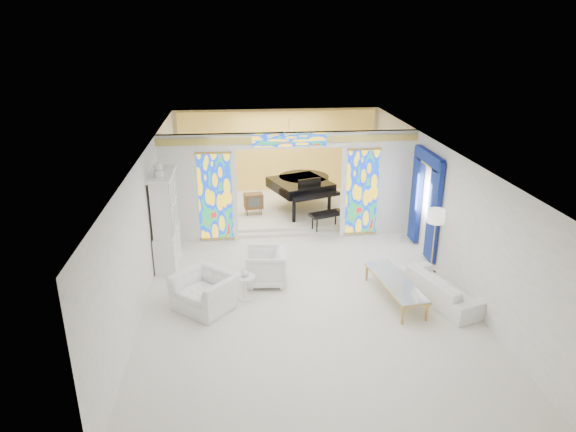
{
  "coord_description": "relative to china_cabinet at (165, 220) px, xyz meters",
  "views": [
    {
      "loc": [
        -1.4,
        -11.44,
        5.71
      ],
      "look_at": [
        -0.22,
        0.2,
        1.31
      ],
      "focal_mm": 32.0,
      "sensor_mm": 36.0,
      "label": 1
    }
  ],
  "objects": [
    {
      "name": "floor",
      "position": [
        3.22,
        -0.6,
        -1.17
      ],
      "size": [
        12.0,
        12.0,
        0.0
      ],
      "primitive_type": "plane",
      "color": "white",
      "rests_on": "ground"
    },
    {
      "name": "stained_glass_right",
      "position": [
        5.25,
        1.29,
        0.13
      ],
      "size": [
        0.9,
        0.04,
        2.4
      ],
      "primitive_type": "cube",
      "color": "gold",
      "rests_on": "partition_wall"
    },
    {
      "name": "wall_left",
      "position": [
        -0.28,
        -0.6,
        0.33
      ],
      "size": [
        0.02,
        12.0,
        3.0
      ],
      "primitive_type": "cube",
      "color": "white",
      "rests_on": "floor"
    },
    {
      "name": "armchair_right",
      "position": [
        2.39,
        -1.33,
        -0.75
      ],
      "size": [
        1.0,
        0.98,
        0.84
      ],
      "primitive_type": "imported",
      "rotation": [
        0.0,
        0.0,
        -1.66
      ],
      "color": "white",
      "rests_on": "floor"
    },
    {
      "name": "vase",
      "position": [
        1.89,
        -2.01,
        -0.51
      ],
      "size": [
        0.2,
        0.2,
        0.2
      ],
      "primitive_type": "imported",
      "rotation": [
        0.0,
        0.0,
        0.04
      ],
      "color": "white",
      "rests_on": "side_table"
    },
    {
      "name": "chandelier",
      "position": [
        3.42,
        3.4,
        1.38
      ],
      "size": [
        0.48,
        0.48,
        0.3
      ],
      "primitive_type": "cylinder",
      "color": "#B79040",
      "rests_on": "ceiling"
    },
    {
      "name": "grand_piano",
      "position": [
        3.83,
        3.17,
        -0.17
      ],
      "size": [
        2.23,
        3.39,
        1.21
      ],
      "rotation": [
        0.0,
        0.0,
        0.36
      ],
      "color": "black",
      "rests_on": "alcove_platform"
    },
    {
      "name": "armchair_left",
      "position": [
        1.04,
        -2.3,
        -0.78
      ],
      "size": [
        1.59,
        1.57,
        0.78
      ],
      "primitive_type": "imported",
      "rotation": [
        0.0,
        0.0,
        -0.71
      ],
      "color": "white",
      "rests_on": "floor"
    },
    {
      "name": "partition_wall",
      "position": [
        3.22,
        1.4,
        0.48
      ],
      "size": [
        7.0,
        0.22,
        3.0
      ],
      "color": "white",
      "rests_on": "floor"
    },
    {
      "name": "china_cabinet",
      "position": [
        0.0,
        0.0,
        0.0
      ],
      "size": [
        0.56,
        1.46,
        2.72
      ],
      "color": "white",
      "rests_on": "floor"
    },
    {
      "name": "stained_glass_left",
      "position": [
        1.19,
        1.29,
        0.13
      ],
      "size": [
        0.9,
        0.04,
        2.4
      ],
      "primitive_type": "cube",
      "color": "gold",
      "rests_on": "partition_wall"
    },
    {
      "name": "side_table",
      "position": [
        1.89,
        -2.01,
        -0.8
      ],
      "size": [
        0.57,
        0.57,
        0.56
      ],
      "rotation": [
        0.0,
        0.0,
        -0.34
      ],
      "color": "white",
      "rests_on": "floor"
    },
    {
      "name": "coffee_table",
      "position": [
        5.15,
        -2.37,
        -0.74
      ],
      "size": [
        0.91,
        2.14,
        0.46
      ],
      "rotation": [
        0.0,
        0.0,
        0.13
      ],
      "color": "silver",
      "rests_on": "floor"
    },
    {
      "name": "gold_curtain_back",
      "position": [
        3.22,
        5.28,
        0.33
      ],
      "size": [
        6.7,
        0.1,
        2.9
      ],
      "primitive_type": "cube",
      "color": "#F9C556",
      "rests_on": "wall_back"
    },
    {
      "name": "blue_drapes",
      "position": [
        6.62,
        0.1,
        0.41
      ],
      "size": [
        0.14,
        1.85,
        2.65
      ],
      "color": "navy",
      "rests_on": "wall_right"
    },
    {
      "name": "stained_glass_transom",
      "position": [
        3.22,
        1.29,
        1.65
      ],
      "size": [
        2.0,
        0.04,
        0.34
      ],
      "primitive_type": "cube",
      "color": "gold",
      "rests_on": "partition_wall"
    },
    {
      "name": "alcove_platform",
      "position": [
        3.22,
        3.5,
        -1.08
      ],
      "size": [
        6.8,
        3.8,
        0.18
      ],
      "primitive_type": "cube",
      "color": "white",
      "rests_on": "floor"
    },
    {
      "name": "sofa",
      "position": [
        6.17,
        -2.52,
        -0.86
      ],
      "size": [
        1.42,
        2.25,
        0.61
      ],
      "primitive_type": "imported",
      "rotation": [
        0.0,
        0.0,
        1.88
      ],
      "color": "white",
      "rests_on": "floor"
    },
    {
      "name": "ceiling",
      "position": [
        3.22,
        -0.6,
        1.83
      ],
      "size": [
        7.0,
        12.0,
        0.02
      ],
      "primitive_type": "cube",
      "color": "white",
      "rests_on": "wall_back"
    },
    {
      "name": "floor_lamp",
      "position": [
        6.42,
        -1.2,
        0.23
      ],
      "size": [
        0.51,
        0.51,
        1.64
      ],
      "rotation": [
        0.0,
        0.0,
        -0.35
      ],
      "color": "#B79040",
      "rests_on": "floor"
    },
    {
      "name": "wall_back",
      "position": [
        3.22,
        5.4,
        0.33
      ],
      "size": [
        7.0,
        0.02,
        3.0
      ],
      "primitive_type": "cube",
      "color": "white",
      "rests_on": "floor"
    },
    {
      "name": "wall_front",
      "position": [
        3.22,
        -6.6,
        0.33
      ],
      "size": [
        7.0,
        0.02,
        3.0
      ],
      "primitive_type": "cube",
      "color": "white",
      "rests_on": "floor"
    },
    {
      "name": "tv_console",
      "position": [
        2.27,
        2.88,
        -0.57
      ],
      "size": [
        0.61,
        0.45,
        0.65
      ],
      "rotation": [
        0.0,
        0.0,
        0.13
      ],
      "color": "#53351E",
      "rests_on": "alcove_platform"
    },
    {
      "name": "wall_right",
      "position": [
        6.72,
        -0.6,
        0.33
      ],
      "size": [
        0.02,
        12.0,
        3.0
      ],
      "primitive_type": "cube",
      "color": "white",
      "rests_on": "floor"
    }
  ]
}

